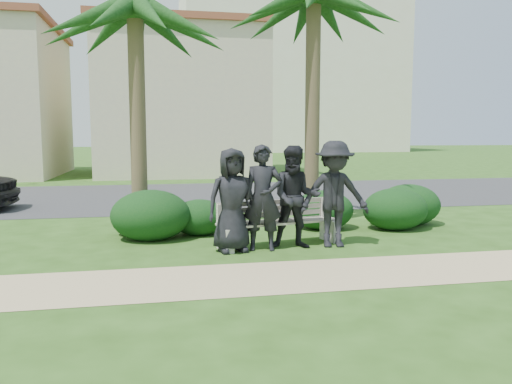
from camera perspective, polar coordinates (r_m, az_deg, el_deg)
ground at (r=8.95m, az=3.20°, el=-6.30°), size 160.00×160.00×0.00m
footpath at (r=7.27m, az=6.73°, el=-9.36°), size 30.00×1.60×0.01m
asphalt_street at (r=16.72m, az=-3.54°, el=-0.30°), size 160.00×8.00×0.01m
stucco_bldg_right at (r=26.54m, az=-8.64°, el=10.09°), size 8.40×8.40×7.30m
hotel_tower at (r=66.47m, az=3.35°, el=16.42°), size 26.00×18.00×37.30m
park_bench at (r=9.03m, az=2.70°, el=-3.89°), size 2.34×0.97×0.78m
man_a at (r=8.47m, az=-2.73°, el=-0.94°), size 0.94×0.69×1.77m
man_b at (r=8.56m, az=0.80°, el=-0.67°), size 0.74×0.56×1.83m
man_c at (r=8.74m, az=4.56°, el=-0.60°), size 0.99×0.84×1.81m
man_d at (r=8.93m, az=8.95°, el=-0.25°), size 1.30×0.85×1.89m
hedge_a at (r=10.24m, az=-12.96°, el=-2.60°), size 1.19×0.99×0.78m
hedge_b at (r=9.72m, az=-11.95°, el=-2.45°), size 1.51×1.25×0.98m
hedge_c at (r=10.05m, az=-6.47°, el=-2.78°), size 1.12×0.93×0.73m
hedge_d at (r=10.69m, az=7.69°, el=-1.93°), size 1.30×1.07×0.85m
hedge_e at (r=10.94m, az=15.62°, el=-1.77°), size 1.38×1.14×0.90m
hedge_f at (r=11.59m, az=17.03°, el=-1.29°), size 1.43×1.18×0.93m
palm_left at (r=10.64m, az=-13.68°, el=19.59°), size 3.00×3.00×5.38m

